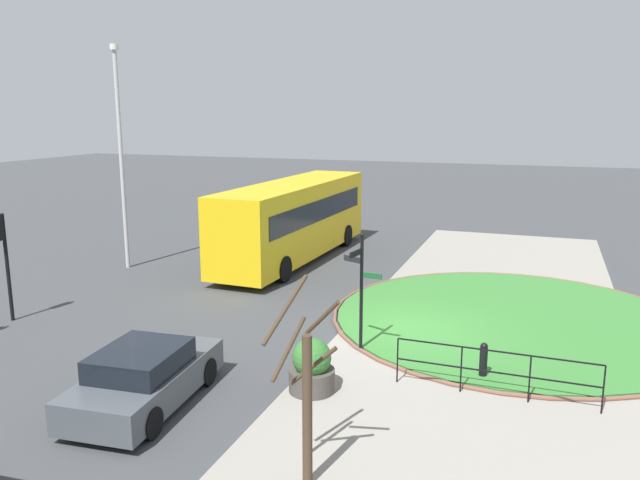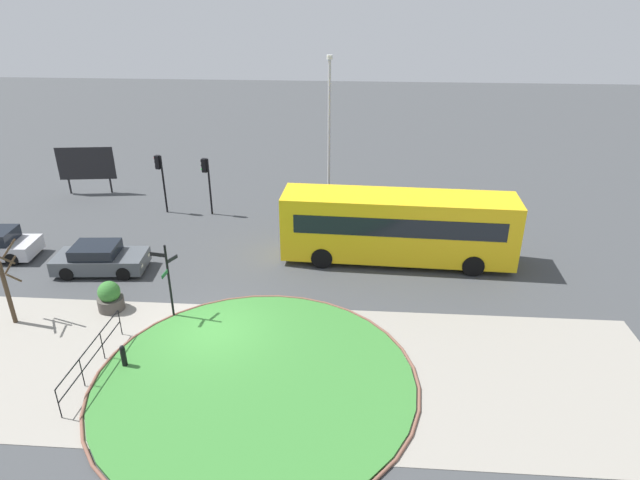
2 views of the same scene
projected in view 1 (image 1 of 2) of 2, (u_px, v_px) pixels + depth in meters
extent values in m
plane|color=#3D3F42|center=(409.00, 332.00, 18.12)|extent=(120.00, 120.00, 0.00)
cube|color=gray|center=(482.00, 341.00, 17.43)|extent=(32.00, 7.89, 0.02)
cylinder|color=#387A33|center=(512.00, 319.00, 19.11)|extent=(10.71, 10.71, 0.10)
torus|color=brown|center=(512.00, 319.00, 19.10)|extent=(11.02, 11.02, 0.11)
cylinder|color=black|center=(361.00, 295.00, 16.35)|extent=(0.09, 0.09, 3.12)
sphere|color=black|center=(362.00, 235.00, 16.03)|extent=(0.10, 0.10, 0.10)
cube|color=black|center=(356.00, 253.00, 15.81)|extent=(0.62, 0.14, 0.15)
cube|color=black|center=(352.00, 259.00, 16.38)|extent=(0.25, 0.52, 0.15)
cube|color=#195128|center=(372.00, 276.00, 16.12)|extent=(0.07, 0.51, 0.15)
cylinder|color=black|center=(483.00, 363.00, 14.88)|extent=(0.19, 0.19, 0.79)
sphere|color=black|center=(484.00, 346.00, 14.79)|extent=(0.18, 0.18, 0.18)
cube|color=black|center=(496.00, 351.00, 13.77)|extent=(0.11, 4.42, 0.03)
cube|color=black|center=(495.00, 372.00, 13.87)|extent=(0.11, 4.42, 0.03)
cylinder|color=black|center=(397.00, 361.00, 14.65)|extent=(0.04, 0.04, 1.10)
cylinder|color=black|center=(461.00, 370.00, 14.14)|extent=(0.04, 0.04, 1.10)
cylinder|color=black|center=(530.00, 380.00, 13.62)|extent=(0.04, 0.04, 1.10)
cylinder|color=black|center=(603.00, 390.00, 13.10)|extent=(0.04, 0.04, 1.10)
cube|color=yellow|center=(294.00, 218.00, 26.60)|extent=(10.92, 2.86, 3.05)
cube|color=black|center=(268.00, 207.00, 26.97)|extent=(9.53, 0.40, 0.88)
cube|color=black|center=(321.00, 210.00, 26.06)|extent=(9.53, 0.40, 0.88)
cube|color=black|center=(339.00, 198.00, 31.50)|extent=(0.10, 1.99, 1.10)
cube|color=black|center=(339.00, 176.00, 31.26)|extent=(0.07, 1.33, 0.28)
cylinder|color=black|center=(303.00, 232.00, 30.42)|extent=(1.01, 0.34, 1.00)
cylinder|color=black|center=(346.00, 235.00, 29.60)|extent=(1.01, 0.34, 1.00)
cylinder|color=black|center=(231.00, 264.00, 24.14)|extent=(1.01, 0.34, 1.00)
cylinder|color=black|center=(283.00, 269.00, 23.31)|extent=(1.01, 0.34, 1.00)
cube|color=#474C51|center=(146.00, 382.00, 13.58)|extent=(4.23, 2.16, 0.68)
cube|color=black|center=(140.00, 360.00, 13.31)|extent=(2.11, 1.77, 0.49)
cube|color=#EAEACC|center=(169.00, 345.00, 15.66)|extent=(0.04, 0.20, 0.12)
cube|color=#EAEACC|center=(210.00, 349.00, 15.38)|extent=(0.04, 0.20, 0.12)
cylinder|color=black|center=(143.00, 364.00, 15.04)|extent=(0.66, 0.27, 0.64)
cylinder|color=black|center=(207.00, 372.00, 14.61)|extent=(0.66, 0.27, 0.64)
cylinder|color=black|center=(77.00, 412.00, 12.64)|extent=(0.66, 0.27, 0.64)
cylinder|color=black|center=(150.00, 423.00, 12.21)|extent=(0.66, 0.27, 0.64)
cylinder|color=black|center=(8.00, 268.00, 18.82)|extent=(0.11, 0.11, 3.32)
cylinder|color=#B7B7BC|center=(121.00, 162.00, 24.75)|extent=(0.16, 0.16, 8.56)
cylinder|color=silver|center=(114.00, 47.00, 23.86)|extent=(0.32, 0.32, 0.22)
cylinder|color=#47423D|center=(312.00, 381.00, 14.24)|extent=(1.05, 1.05, 0.54)
sphere|color=#33702D|center=(312.00, 357.00, 14.12)|extent=(0.89, 0.89, 0.89)
cylinder|color=#423323|center=(307.00, 412.00, 10.48)|extent=(0.17, 0.17, 2.71)
cylinder|color=#423323|center=(285.00, 310.00, 10.47)|extent=(1.01, 0.49, 1.03)
cylinder|color=#423323|center=(289.00, 349.00, 10.52)|extent=(0.85, 0.36, 0.96)
cylinder|color=#423323|center=(313.00, 366.00, 10.73)|extent=(0.16, 0.86, 0.79)
cylinder|color=#423323|center=(322.00, 318.00, 10.42)|extent=(0.38, 0.74, 0.77)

